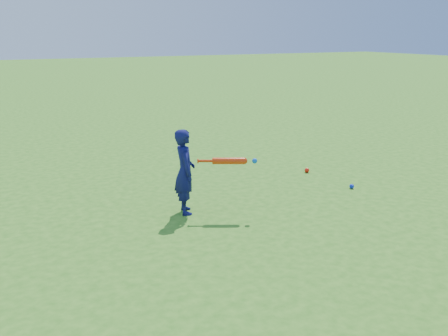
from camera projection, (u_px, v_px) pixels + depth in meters
name	position (u px, v px, depth m)	size (l,w,h in m)	color
ground	(181.00, 205.00, 6.78)	(80.00, 80.00, 0.00)	#33761C
child	(185.00, 172.00, 6.35)	(0.40, 0.26, 1.10)	#10124E
ground_ball_red	(307.00, 170.00, 8.31)	(0.08, 0.08, 0.08)	red
ground_ball_blue	(352.00, 186.00, 7.47)	(0.07, 0.07, 0.07)	#0B26C5
bat_swing	(231.00, 161.00, 6.27)	(0.69, 0.39, 0.09)	red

